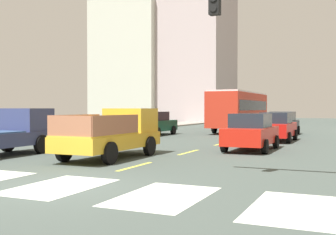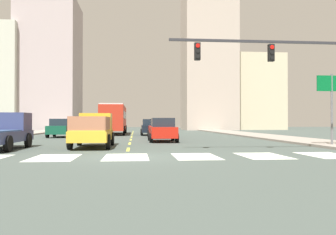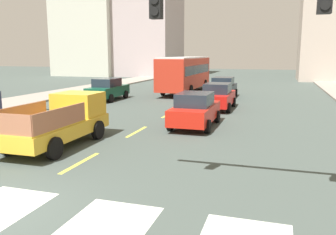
{
  "view_description": "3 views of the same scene",
  "coord_description": "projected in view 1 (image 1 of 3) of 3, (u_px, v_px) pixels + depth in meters",
  "views": [
    {
      "loc": [
        6.78,
        -8.52,
        1.96
      ],
      "look_at": [
        -0.0,
        6.73,
        1.6
      ],
      "focal_mm": 45.15,
      "sensor_mm": 36.0,
      "label": 1
    },
    {
      "loc": [
        0.39,
        -14.51,
        1.46
      ],
      "look_at": [
        2.81,
        11.71,
        1.77
      ],
      "focal_mm": 37.55,
      "sensor_mm": 36.0,
      "label": 2
    },
    {
      "loc": [
        6.19,
        -5.96,
        3.61
      ],
      "look_at": [
        2.19,
        6.91,
        1.16
      ],
      "focal_mm": 37.54,
      "sensor_mm": 36.0,
      "label": 3
    }
  ],
  "objects": [
    {
      "name": "lane_dash_1",
      "position": [
        189.0,
        152.0,
        18.8
      ],
      "size": [
        0.16,
        2.4,
        0.01
      ],
      "primitive_type": "cube",
      "color": "#D7D343",
      "rests_on": "ground"
    },
    {
      "name": "crosswalk_stripe_3",
      "position": [
        59.0,
        186.0,
        10.58
      ],
      "size": [
        1.8,
        2.94,
        0.01
      ],
      "primitive_type": "cube",
      "color": "silver",
      "rests_on": "ground"
    },
    {
      "name": "lane_dash_7",
      "position": [
        287.0,
        126.0,
        46.21
      ],
      "size": [
        0.16,
        2.4,
        0.01
      ],
      "primitive_type": "cube",
      "color": "#D7D343",
      "rests_on": "ground"
    },
    {
      "name": "sedan_near_right",
      "position": [
        154.0,
        123.0,
        30.66
      ],
      "size": [
        2.02,
        4.4,
        1.72
      ],
      "rotation": [
        0.0,
        0.0,
        -0.0
      ],
      "color": "#124C35",
      "rests_on": "ground"
    },
    {
      "name": "sedan_near_left",
      "position": [
        251.0,
        132.0,
        19.65
      ],
      "size": [
        2.02,
        4.4,
        1.72
      ],
      "rotation": [
        0.0,
        0.0,
        0.0
      ],
      "color": "red",
      "rests_on": "ground"
    },
    {
      "name": "lane_dash_6",
      "position": [
        280.0,
        128.0,
        41.64
      ],
      "size": [
        0.16,
        2.4,
        0.01
      ],
      "primitive_type": "cube",
      "color": "#D7D343",
      "rests_on": "ground"
    },
    {
      "name": "lane_dash_4",
      "position": [
        259.0,
        134.0,
        32.5
      ],
      "size": [
        0.16,
        2.4,
        0.01
      ],
      "primitive_type": "cube",
      "color": "#D7D343",
      "rests_on": "ground"
    },
    {
      "name": "lane_dash_0",
      "position": [
        135.0,
        166.0,
        14.23
      ],
      "size": [
        0.16,
        2.4,
        0.01
      ],
      "primitive_type": "cube",
      "color": "#D7D343",
      "rests_on": "ground"
    },
    {
      "name": "lane_dash_5",
      "position": [
        271.0,
        131.0,
        37.07
      ],
      "size": [
        0.16,
        2.4,
        0.01
      ],
      "primitive_type": "cube",
      "color": "#D7D343",
      "rests_on": "ground"
    },
    {
      "name": "ground_plane",
      "position": [
        59.0,
        187.0,
        10.58
      ],
      "size": [
        160.0,
        160.0,
        0.0
      ],
      "primitive_type": "plane",
      "color": "#404B46"
    },
    {
      "name": "city_bus",
      "position": [
        240.0,
        108.0,
        35.32
      ],
      "size": [
        2.72,
        10.8,
        3.32
      ],
      "rotation": [
        0.0,
        0.0,
        0.03
      ],
      "color": "red",
      "rests_on": "ground"
    },
    {
      "name": "lane_dash_2",
      "position": [
        221.0,
        144.0,
        23.37
      ],
      "size": [
        0.16,
        2.4,
        0.01
      ],
      "primitive_type": "cube",
      "color": "#D7D343",
      "rests_on": "ground"
    },
    {
      "name": "sedan_mid",
      "position": [
        283.0,
        123.0,
        30.93
      ],
      "size": [
        2.02,
        4.4,
        1.72
      ],
      "rotation": [
        0.0,
        0.0,
        -0.01
      ],
      "color": "black",
      "rests_on": "ground"
    },
    {
      "name": "sedan_far",
      "position": [
        276.0,
        127.0,
        25.08
      ],
      "size": [
        2.02,
        4.4,
        1.72
      ],
      "rotation": [
        0.0,
        0.0,
        -0.03
      ],
      "color": "red",
      "rests_on": "ground"
    },
    {
      "name": "lane_dash_3",
      "position": [
        243.0,
        138.0,
        27.94
      ],
      "size": [
        0.16,
        2.4,
        0.01
      ],
      "primitive_type": "cube",
      "color": "#D7D343",
      "rests_on": "ground"
    },
    {
      "name": "crosswalk_stripe_4",
      "position": [
        164.0,
        196.0,
        9.41
      ],
      "size": [
        1.8,
        2.94,
        0.01
      ],
      "primitive_type": "cube",
      "color": "silver",
      "rests_on": "ground"
    },
    {
      "name": "pickup_dark",
      "position": [
        6.0,
        133.0,
        17.72
      ],
      "size": [
        2.18,
        5.2,
        1.96
      ],
      "rotation": [
        0.0,
        0.0,
        0.02
      ],
      "color": "navy",
      "rests_on": "ground"
    },
    {
      "name": "tower_tall_centre",
      "position": [
        195.0,
        44.0,
        62.61
      ],
      "size": [
        9.98,
        11.12,
        23.09
      ],
      "primitive_type": "cube",
      "color": "#B4A3A3",
      "rests_on": "ground"
    },
    {
      "name": "sidewalk_left",
      "position": [
        78.0,
        133.0,
        32.1
      ],
      "size": [
        3.85,
        110.0,
        0.15
      ],
      "primitive_type": "cube",
      "color": "gray",
      "rests_on": "ground"
    },
    {
      "name": "pickup_stakebed",
      "position": [
        115.0,
        134.0,
        16.93
      ],
      "size": [
        2.18,
        5.2,
        1.96
      ],
      "rotation": [
        0.0,
        0.0,
        -0.03
      ],
      "color": "gold",
      "rests_on": "ground"
    },
    {
      "name": "block_mid_right",
      "position": [
        132.0,
        62.0,
        63.93
      ],
      "size": [
        10.58,
        7.92,
        17.91
      ],
      "primitive_type": "cube",
      "color": "beige",
      "rests_on": "ground"
    },
    {
      "name": "crosswalk_stripe_5",
      "position": [
        298.0,
        209.0,
        8.24
      ],
      "size": [
        1.8,
        2.94,
        0.01
      ],
      "primitive_type": "cube",
      "color": "silver",
      "rests_on": "ground"
    }
  ]
}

